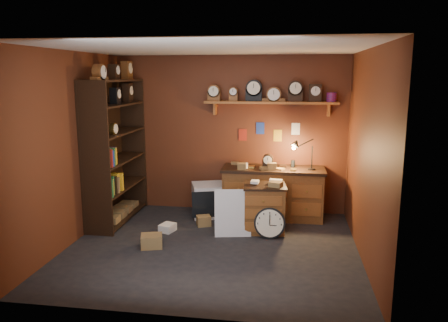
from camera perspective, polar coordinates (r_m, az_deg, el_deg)
floor at (r=6.22m, az=-1.56°, el=-11.21°), size 4.00×4.00×0.00m
room_shell at (r=5.88m, az=-1.03°, el=4.87°), size 4.02×3.62×2.71m
shelving_unit at (r=7.30m, az=-14.22°, el=2.05°), size 0.47×1.60×2.58m
workbench at (r=7.38m, az=6.41°, el=-3.76°), size 1.70×0.66×1.36m
low_cabinet at (r=6.73m, az=5.27°, el=-5.88°), size 0.69×0.60×0.82m
big_round_clock at (r=6.52m, az=5.98°, el=-8.07°), size 0.46×0.16×0.46m
white_panel at (r=6.65m, az=1.14°, el=-9.68°), size 0.56×0.25×0.71m
mini_fridge at (r=7.48m, az=-2.05°, el=-5.09°), size 0.66×0.68×0.55m
floor_box_a at (r=6.28m, az=-9.43°, el=-10.27°), size 0.35×0.32×0.18m
floor_box_b at (r=6.84m, az=-7.39°, el=-8.63°), size 0.26×0.28×0.12m
floor_box_c at (r=7.04m, az=-2.68°, el=-7.80°), size 0.27×0.25×0.16m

